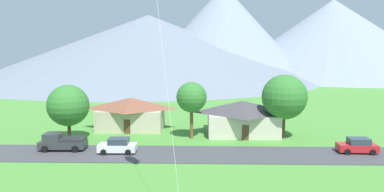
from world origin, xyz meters
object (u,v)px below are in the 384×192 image
house_leftmost (242,117)px  tree_center (68,105)px  pickup_truck_charcoal_west_side (62,142)px  tree_near_left (284,97)px  tree_left_of_center (192,97)px  parked_car_red_west_end (357,146)px  parked_car_white_mid_west (118,146)px  house_left_center (131,113)px

house_leftmost → tree_center: 23.21m
house_leftmost → pickup_truck_charcoal_west_side: (-21.76, -9.18, -1.33)m
pickup_truck_charcoal_west_side → house_leftmost: bearing=22.9°
tree_near_left → pickup_truck_charcoal_west_side: tree_near_left is taller
tree_near_left → tree_center: tree_near_left is taller
house_leftmost → tree_left_of_center: tree_left_of_center is taller
parked_car_red_west_end → parked_car_white_mid_west: (-26.85, -0.77, 0.00)m
parked_car_red_west_end → pickup_truck_charcoal_west_side: 33.59m
house_leftmost → house_left_center: size_ratio=1.01×
house_leftmost → parked_car_white_mid_west: bearing=-146.0°
tree_near_left → tree_left_of_center: tree_near_left is taller
parked_car_red_west_end → house_left_center: bearing=157.2°
tree_near_left → parked_car_white_mid_west: bearing=-159.6°
pickup_truck_charcoal_west_side → parked_car_white_mid_west: bearing=-8.2°
parked_car_white_mid_west → pickup_truck_charcoal_west_side: bearing=171.8°
house_leftmost → tree_left_of_center: bearing=-156.6°
parked_car_red_west_end → pickup_truck_charcoal_west_side: size_ratio=0.81×
tree_left_of_center → pickup_truck_charcoal_west_side: tree_left_of_center is taller
parked_car_white_mid_west → tree_near_left: bearing=20.4°
tree_near_left → parked_car_white_mid_west: (-20.16, -7.51, -4.62)m
tree_center → pickup_truck_charcoal_west_side: size_ratio=1.37×
house_leftmost → parked_car_red_west_end: 15.17m
tree_left_of_center → parked_car_white_mid_west: tree_left_of_center is taller
parked_car_white_mid_west → pickup_truck_charcoal_west_side: 6.81m
house_leftmost → pickup_truck_charcoal_west_side: house_leftmost is taller
house_leftmost → tree_left_of_center: size_ratio=1.36×
house_leftmost → parked_car_red_west_end: house_leftmost is taller
tree_near_left → tree_left_of_center: 12.11m
house_left_center → tree_center: size_ratio=1.41×
house_left_center → parked_car_red_west_end: house_left_center is taller
tree_left_of_center → pickup_truck_charcoal_west_side: size_ratio=1.42×
tree_near_left → parked_car_white_mid_west: tree_near_left is taller
house_leftmost → tree_center: (-22.68, -4.47, 2.15)m
house_leftmost → tree_near_left: tree_near_left is taller
tree_center → parked_car_red_west_end: bearing=-8.1°
parked_car_red_west_end → parked_car_white_mid_west: 26.86m
house_left_center → parked_car_white_mid_west: bearing=-85.4°
house_left_center → parked_car_white_mid_west: size_ratio=2.39×
house_leftmost → parked_car_red_west_end: bearing=-38.4°
tree_center → parked_car_white_mid_west: tree_center is taller
tree_near_left → pickup_truck_charcoal_west_side: 28.03m
parked_car_white_mid_west → pickup_truck_charcoal_west_side: (-6.74, 0.97, 0.19)m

